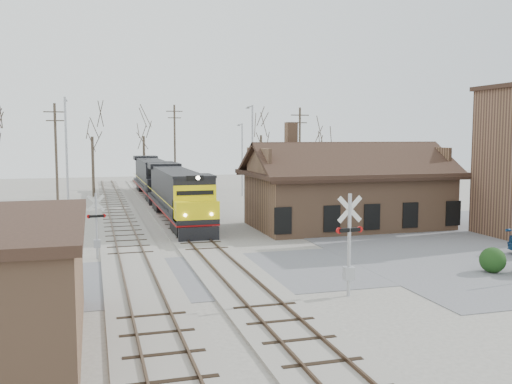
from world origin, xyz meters
TOP-DOWN VIEW (x-y plane):
  - ground at (0.00, 0.00)m, footprint 140.00×140.00m
  - road at (0.00, 0.00)m, footprint 60.00×9.00m
  - parking_lot at (18.00, 4.00)m, footprint 22.00×26.00m
  - track_main at (0.00, 15.00)m, footprint 3.40×90.00m
  - track_siding at (-4.50, 15.00)m, footprint 3.40×90.00m
  - depot at (11.99, 12.00)m, footprint 15.20×9.31m
  - locomotive_lead at (0.00, 17.72)m, footprint 2.88×19.30m
  - locomotive_trailing at (0.00, 37.29)m, footprint 2.88×19.30m
  - crossbuck_near at (4.00, -5.28)m, footprint 1.27×0.33m
  - crossbuck_far at (-6.37, 5.58)m, footprint 1.06×0.28m
  - hedge_a at (12.80, -3.47)m, footprint 1.30×1.30m
  - streetlight_a at (-8.39, 19.23)m, footprint 0.25×2.04m
  - streetlight_b at (7.99, 24.37)m, footprint 0.25×2.04m
  - streetlight_c at (9.85, 35.31)m, footprint 0.25×2.04m
  - utility_pole_a at (-9.70, 28.69)m, footprint 2.00×0.24m
  - utility_pole_b at (3.36, 43.18)m, footprint 2.00×0.24m
  - utility_pole_c at (14.82, 29.89)m, footprint 2.00×0.24m
  - tree_b at (-6.43, 39.33)m, footprint 4.51×4.51m
  - tree_c at (0.05, 48.47)m, footprint 4.53×4.53m
  - tree_d at (14.48, 43.24)m, footprint 4.61×4.61m
  - tree_e at (22.21, 40.92)m, footprint 3.47×3.47m

SIDE VIEW (x-z plane):
  - ground at x=0.00m, z-range 0.00..0.00m
  - road at x=0.00m, z-range 0.00..0.03m
  - parking_lot at x=18.00m, z-range 0.01..0.04m
  - track_main at x=0.00m, z-range -0.05..0.19m
  - track_siding at x=-4.50m, z-range -0.05..0.19m
  - hedge_a at x=12.80m, z-range 0.00..1.30m
  - crossbuck_far at x=-6.37m, z-range -0.09..3.61m
  - crossbuck_near at x=4.00m, z-range -0.16..4.29m
  - locomotive_trailing at x=0.00m, z-range 0.22..4.28m
  - locomotive_lead at x=0.00m, z-range 0.11..4.39m
  - depot at x=11.99m, z-range -1.54..6.36m
  - streetlight_c at x=9.85m, z-range 0.53..8.76m
  - utility_pole_c at x=14.82m, z-range 0.22..10.05m
  - utility_pole_a at x=-9.70m, z-range 0.22..10.08m
  - streetlight_b at x=7.99m, z-range 0.54..10.25m
  - streetlight_a at x=-8.39m, z-range 0.54..10.40m
  - utility_pole_b at x=3.36m, z-range 0.23..10.86m
  - tree_e at x=22.21m, z-range 1.79..10.30m
  - tree_b at x=-6.43m, z-range 2.34..13.38m
  - tree_c at x=0.05m, z-range 2.36..13.46m
  - tree_d at x=14.48m, z-range 2.40..13.70m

